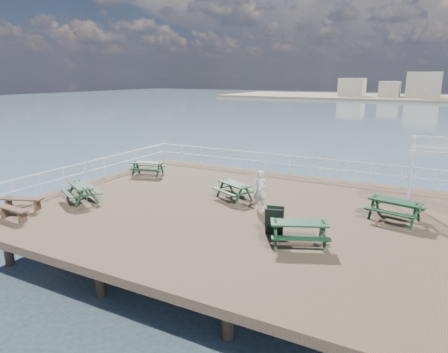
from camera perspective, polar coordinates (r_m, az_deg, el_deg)
ground at (r=17.14m, az=1.66°, el=-4.94°), size 18.00×14.00×0.30m
railing at (r=19.12m, az=4.93°, el=0.23°), size 17.77×13.76×1.10m
picnic_table_a at (r=22.95m, az=-10.86°, el=1.53°), size 2.07×1.84×0.85m
picnic_table_b at (r=18.20m, az=1.49°, el=-1.57°), size 2.13×1.98×0.82m
picnic_table_c at (r=16.83m, az=23.24°, el=-3.86°), size 2.16×1.88×0.92m
picnic_table_d at (r=18.96m, az=-19.70°, el=-1.72°), size 2.20×2.06×0.85m
picnic_table_e at (r=13.51m, az=10.66°, el=-7.25°), size 2.31×2.13×0.91m
flat_bench_near at (r=18.78m, az=-26.84°, el=-3.13°), size 1.75×1.01×0.49m
flat_bench_far at (r=17.71m, az=-27.87°, el=-4.37°), size 1.54×0.45×0.44m
trellis_arbor at (r=18.41m, az=28.63°, el=-0.38°), size 2.52×1.37×3.12m
sandwich_board at (r=14.23m, az=7.21°, el=-6.36°), size 0.71×0.59×1.02m
person at (r=16.55m, az=5.18°, el=-2.05°), size 0.64×0.43×1.71m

